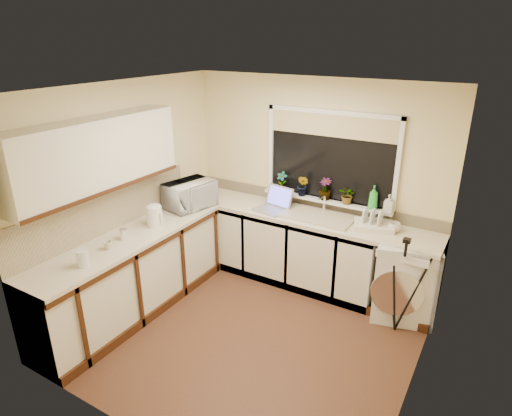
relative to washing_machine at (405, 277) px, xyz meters
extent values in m
plane|color=#553322|center=(-1.26, -1.15, -0.44)|extent=(3.20, 3.20, 0.00)
plane|color=white|center=(-1.26, -1.15, 2.01)|extent=(3.20, 3.20, 0.00)
plane|color=beige|center=(-1.26, 0.35, 0.78)|extent=(3.20, 0.00, 3.20)
plane|color=beige|center=(-1.26, -2.65, 0.78)|extent=(3.20, 0.00, 3.20)
plane|color=beige|center=(-2.86, -1.15, 0.78)|extent=(0.00, 3.00, 3.00)
plane|color=beige|center=(0.34, -1.15, 0.78)|extent=(0.00, 3.00, 3.00)
cube|color=silver|center=(-1.58, 0.05, -0.01)|extent=(2.55, 0.60, 0.86)
cube|color=silver|center=(-2.56, -1.45, -0.01)|extent=(0.54, 2.40, 0.86)
cube|color=beige|center=(-1.26, 0.05, 0.44)|extent=(3.20, 0.60, 0.04)
cube|color=beige|center=(-2.56, -1.45, 0.44)|extent=(0.60, 2.40, 0.04)
cube|color=silver|center=(-2.70, -1.60, 1.36)|extent=(0.28, 1.90, 0.70)
cube|color=beige|center=(-2.84, -1.45, 0.68)|extent=(0.02, 2.40, 0.45)
cube|color=beige|center=(-1.26, 0.34, 0.53)|extent=(3.20, 0.02, 0.14)
cube|color=black|center=(-1.06, 0.33, 1.11)|extent=(1.50, 0.02, 1.00)
cube|color=tan|center=(-1.06, 0.31, 1.48)|extent=(1.50, 0.02, 0.25)
cube|color=white|center=(-1.06, 0.28, 0.59)|extent=(1.60, 0.14, 0.03)
cube|color=tan|center=(-1.06, 0.05, 0.47)|extent=(0.82, 0.46, 0.03)
cylinder|color=silver|center=(-1.06, 0.23, 0.58)|extent=(0.03, 0.03, 0.24)
cube|color=silver|center=(0.00, 0.00, 0.00)|extent=(0.76, 0.74, 0.89)
cube|color=#93939A|center=(-1.63, -0.06, 0.47)|extent=(0.41, 0.33, 0.02)
cube|color=#5B58F0|center=(-1.60, 0.11, 0.60)|extent=(0.38, 0.17, 0.25)
cylinder|color=white|center=(-2.52, -1.09, 0.57)|extent=(0.17, 0.17, 0.22)
cube|color=silver|center=(-0.41, 0.08, 0.49)|extent=(0.50, 0.43, 0.06)
cylinder|color=silver|center=(-2.46, -2.11, 0.54)|extent=(0.11, 0.11, 0.16)
cylinder|color=white|center=(-2.56, -1.51, 0.51)|extent=(0.08, 0.08, 0.11)
imported|color=white|center=(-2.54, -0.44, 0.62)|extent=(0.51, 0.65, 0.32)
imported|color=#999999|center=(-1.64, 0.25, 0.74)|extent=(0.14, 0.10, 0.26)
imported|color=#999999|center=(-1.35, 0.24, 0.74)|extent=(0.17, 0.16, 0.26)
imported|color=#999999|center=(-1.07, 0.27, 0.74)|extent=(0.16, 0.16, 0.26)
imported|color=#999999|center=(-0.79, 0.27, 0.71)|extent=(0.22, 0.21, 0.21)
imported|color=green|center=(-0.49, 0.27, 0.74)|extent=(0.13, 0.13, 0.27)
imported|color=#999999|center=(-0.31, 0.24, 0.71)|extent=(0.10, 0.10, 0.21)
imported|color=silver|center=(-0.20, 0.11, 0.51)|extent=(0.14, 0.14, 0.10)
imported|color=beige|center=(-2.53, -1.76, 0.50)|extent=(0.09, 0.09, 0.08)
camera|label=1|loc=(0.71, -4.35, 2.44)|focal=30.75mm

